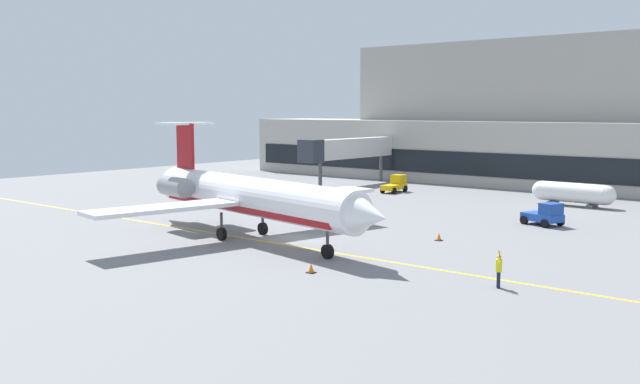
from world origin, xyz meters
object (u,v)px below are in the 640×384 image
object	(u,v)px
regional_jet	(247,196)
baggage_tug	(396,184)
belt_loader	(216,190)
marshaller	(499,269)
pushback_tractor	(545,215)
fuel_tank	(573,193)

from	to	relation	value
regional_jet	baggage_tug	world-z (taller)	regional_jet
belt_loader	regional_jet	bearing A→B (deg)	-36.73
belt_loader	marshaller	bearing A→B (deg)	-22.11
belt_loader	pushback_tractor	bearing A→B (deg)	8.43
regional_jet	fuel_tank	bearing A→B (deg)	69.85
marshaller	regional_jet	bearing A→B (deg)	175.11
baggage_tug	fuel_tank	bearing A→B (deg)	3.34
fuel_tank	marshaller	bearing A→B (deg)	-76.00
regional_jet	pushback_tractor	distance (m)	24.13
baggage_tug	fuel_tank	xyz separation A→B (m)	(19.63, 1.14, 0.39)
pushback_tractor	belt_loader	world-z (taller)	belt_loader
regional_jet	fuel_tank	xyz separation A→B (m)	(11.85, 32.28, -1.83)
regional_jet	belt_loader	world-z (taller)	regional_jet
pushback_tractor	fuel_tank	bearing A→B (deg)	100.85
baggage_tug	fuel_tank	distance (m)	19.67
fuel_tank	marshaller	world-z (taller)	fuel_tank
fuel_tank	regional_jet	bearing A→B (deg)	-110.15
belt_loader	fuel_tank	world-z (taller)	fuel_tank
regional_jet	baggage_tug	size ratio (longest dim) A/B	7.27
regional_jet	belt_loader	bearing A→B (deg)	143.27
baggage_tug	pushback_tractor	xyz separation A→B (m)	(22.12, -11.85, -0.01)
pushback_tractor	regional_jet	bearing A→B (deg)	-126.64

